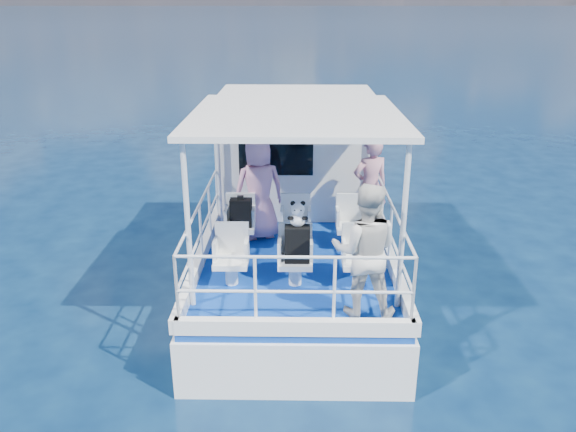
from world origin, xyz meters
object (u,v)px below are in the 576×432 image
Objects in this scene: passenger_stbd_aft at (365,251)px; panda at (298,214)px; backpack_center at (297,244)px; passenger_port_fwd at (259,189)px.

panda is (-0.83, 0.75, 0.20)m from passenger_stbd_aft.
backpack_center is 1.45× the size of panda.
passenger_port_fwd is at bearing -52.28° from passenger_stbd_aft.
passenger_stbd_aft reaches higher than panda.
backpack_center is at bearing 90.94° from passenger_port_fwd.
passenger_stbd_aft is 3.37× the size of backpack_center.
passenger_stbd_aft is at bearing -41.02° from backpack_center.
panda is at bearing -35.00° from passenger_stbd_aft.
passenger_port_fwd is 3.34× the size of backpack_center.
backpack_center is 0.44m from panda.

